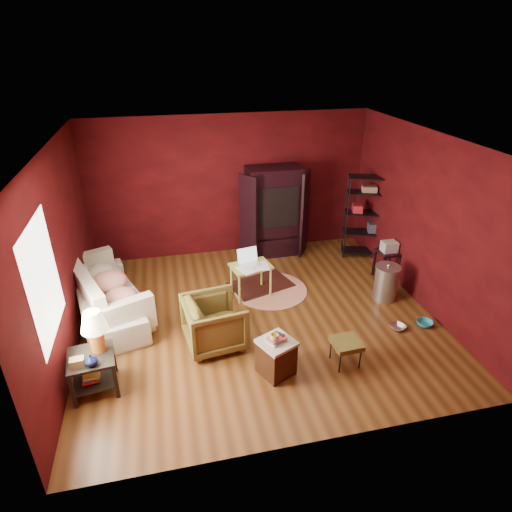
# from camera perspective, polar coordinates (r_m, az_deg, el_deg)

# --- Properties ---
(room) EXTENTS (5.54, 5.04, 2.84)m
(room) POSITION_cam_1_polar(r_m,az_deg,el_deg) (6.30, 0.08, 2.35)
(room) COLOR brown
(room) RESTS_ON ground
(sofa) EXTENTS (1.15, 2.29, 0.86)m
(sofa) POSITION_cam_1_polar(r_m,az_deg,el_deg) (7.21, -19.36, -4.64)
(sofa) COLOR #BAB9A1
(sofa) RESTS_ON ground
(armchair) EXTENTS (0.86, 0.90, 0.83)m
(armchair) POSITION_cam_1_polar(r_m,az_deg,el_deg) (6.24, -5.57, -8.54)
(armchair) COLOR black
(armchair) RESTS_ON ground
(pet_bowl_steel) EXTENTS (0.24, 0.15, 0.24)m
(pet_bowl_steel) POSITION_cam_1_polar(r_m,az_deg,el_deg) (7.03, 18.49, -8.40)
(pet_bowl_steel) COLOR silver
(pet_bowl_steel) RESTS_ON ground
(pet_bowl_turquoise) EXTENTS (0.26, 0.11, 0.25)m
(pet_bowl_turquoise) POSITION_cam_1_polar(r_m,az_deg,el_deg) (7.25, 21.69, -7.80)
(pet_bowl_turquoise) COLOR teal
(pet_bowl_turquoise) RESTS_ON ground
(vase) EXTENTS (0.19, 0.20, 0.15)m
(vase) POSITION_cam_1_polar(r_m,az_deg,el_deg) (5.62, -21.15, -12.83)
(vase) COLOR #0C1440
(vase) RESTS_ON side_table
(mug) EXTENTS (0.14, 0.13, 0.11)m
(mug) POSITION_cam_1_polar(r_m,az_deg,el_deg) (5.55, 2.48, -10.69)
(mug) COLOR #D3C767
(mug) RESTS_ON hamper
(side_table) EXTENTS (0.62, 0.62, 1.10)m
(side_table) POSITION_cam_1_polar(r_m,az_deg,el_deg) (5.76, -20.90, -10.94)
(side_table) COLOR black
(side_table) RESTS_ON ground
(sofa_cushions) EXTENTS (1.48, 2.16, 0.84)m
(sofa_cushions) POSITION_cam_1_polar(r_m,az_deg,el_deg) (7.21, -19.54, -4.85)
(sofa_cushions) COLOR #BAB9A1
(sofa_cushions) RESTS_ON sofa
(hamper) EXTENTS (0.57, 0.57, 0.60)m
(hamper) POSITION_cam_1_polar(r_m,az_deg,el_deg) (5.83, 2.71, -13.22)
(hamper) COLOR #401F0E
(hamper) RESTS_ON ground
(footstool) EXTENTS (0.39, 0.39, 0.38)m
(footstool) POSITION_cam_1_polar(r_m,az_deg,el_deg) (6.05, 11.96, -11.43)
(footstool) COLOR black
(footstool) RESTS_ON ground
(rug_round) EXTENTS (1.68, 1.68, 0.01)m
(rug_round) POSITION_cam_1_polar(r_m,az_deg,el_deg) (7.69, 1.94, -4.54)
(rug_round) COLOR beige
(rug_round) RESTS_ON ground
(rug_oriental) EXTENTS (1.25, 1.02, 0.01)m
(rug_oriental) POSITION_cam_1_polar(r_m,az_deg,el_deg) (7.83, 0.63, -3.79)
(rug_oriental) COLOR #501D15
(rug_oriental) RESTS_ON ground
(laptop_desk) EXTENTS (0.74, 0.63, 0.83)m
(laptop_desk) POSITION_cam_1_polar(r_m,az_deg,el_deg) (7.33, -0.72, -1.64)
(laptop_desk) COLOR #BFCF5E
(laptop_desk) RESTS_ON ground
(tv_armoire) EXTENTS (1.44, 0.77, 1.82)m
(tv_armoire) POSITION_cam_1_polar(r_m,az_deg,el_deg) (8.61, 2.36, 6.09)
(tv_armoire) COLOR black
(tv_armoire) RESTS_ON ground
(wire_shelving) EXTENTS (0.89, 0.58, 1.68)m
(wire_shelving) POSITION_cam_1_polar(r_m,az_deg,el_deg) (8.81, 14.56, 5.54)
(wire_shelving) COLOR black
(wire_shelving) RESTS_ON ground
(small_stand) EXTENTS (0.38, 0.38, 0.76)m
(small_stand) POSITION_cam_1_polar(r_m,az_deg,el_deg) (8.15, 17.26, 0.60)
(small_stand) COLOR black
(small_stand) RESTS_ON ground
(trash_can) EXTENTS (0.49, 0.49, 0.67)m
(trash_can) POSITION_cam_1_polar(r_m,az_deg,el_deg) (7.63, 16.95, -3.39)
(trash_can) COLOR #B0B3B8
(trash_can) RESTS_ON ground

